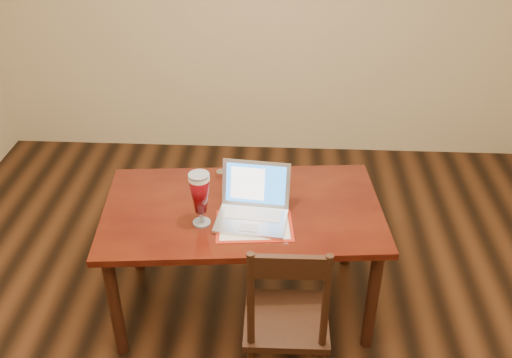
{
  "coord_description": "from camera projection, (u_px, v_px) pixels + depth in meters",
  "views": [
    {
      "loc": [
        0.16,
        -1.94,
        2.47
      ],
      "look_at": [
        0.03,
        0.47,
        0.94
      ],
      "focal_mm": 40.0,
      "sensor_mm": 36.0,
      "label": 1
    }
  ],
  "objects": [
    {
      "name": "dining_table",
      "position": [
        242.0,
        219.0,
        3.1
      ],
      "size": [
        1.56,
        0.97,
        1.0
      ],
      "rotation": [
        0.0,
        0.0,
        0.09
      ],
      "color": "#4A1709",
      "rests_on": "ground"
    },
    {
      "name": "room_shell",
      "position": [
        242.0,
        56.0,
        2.02
      ],
      "size": [
        4.51,
        5.01,
        2.71
      ],
      "color": "#CBB687",
      "rests_on": "ground"
    },
    {
      "name": "dining_chair",
      "position": [
        286.0,
        320.0,
        2.72
      ],
      "size": [
        0.41,
        0.39,
        0.95
      ],
      "rotation": [
        0.0,
        0.0,
        0.02
      ],
      "color": "black",
      "rests_on": "ground"
    }
  ]
}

